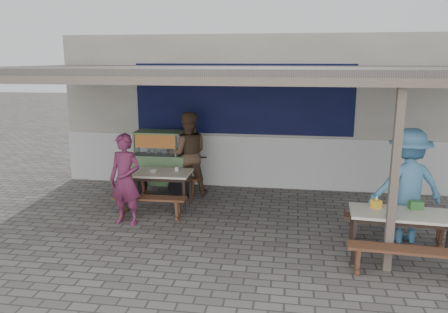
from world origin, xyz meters
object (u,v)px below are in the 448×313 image
Objects in this scene: bench_right_street at (409,256)px; condiment_jar at (177,169)px; bench_left_street at (150,203)px; donation_box at (416,205)px; patron_right_table at (407,186)px; condiment_bowl at (153,171)px; bench_right_wall at (396,224)px; table_right at (404,218)px; bench_left_wall at (168,182)px; table_left at (159,176)px; patron_wall_side at (188,154)px; tissue_box at (376,204)px; patron_street_side at (125,179)px; vendor_cart at (161,160)px.

condiment_jar reaches higher than bench_right_street.
donation_box is at bearing -12.63° from bench_left_street.
patron_right_table is at bearing 89.48° from donation_box.
condiment_bowl reaches higher than bench_left_street.
bench_right_street is 1.20m from bench_right_wall.
patron_right_table is at bearing 79.29° from table_right.
table_right reaches higher than bench_left_wall.
bench_right_street is at bearing -30.86° from table_left.
condiment_jar is at bearing 158.21° from donation_box.
patron_wall_side is at bearing 65.96° from condiment_bowl.
bench_right_street is at bearing -66.58° from tissue_box.
patron_street_side is 4.27m from tissue_box.
table_left is 0.70× the size of patron_wall_side.
bench_right_wall is at bearing -13.89° from condiment_bowl.
bench_left_wall and bench_right_street have the same top height.
vendor_cart is 4.90m from tissue_box.
patron_right_table reaches higher than bench_right_wall.
bench_right_wall is at bearing -24.59° from vendor_cart.
patron_right_table is (4.74, -1.94, 0.18)m from vendor_cart.
vendor_cart is at bearing 158.53° from bench_right_wall.
table_right is at bearing 129.97° from patron_wall_side.
bench_left_street is 8.30× the size of condiment_bowl.
table_left is 6.66× the size of donation_box.
bench_left_street is 0.78× the size of vendor_cart.
condiment_bowl is at bearing 161.95° from donation_box.
vendor_cart reaches higher than table_right.
patron_right_table reaches higher than table_right.
patron_street_side is at bearing -150.68° from bench_left_street.
bench_left_wall and bench_right_wall have the same top height.
donation_box is (0.24, 0.79, 0.47)m from bench_right_street.
table_right is at bearing 62.15° from patron_right_table.
condiment_bowl is at bearing 50.70° from patron_wall_side.
tissue_box is at bearing -31.98° from bench_left_wall.
condiment_bowl is (-4.40, 1.09, 0.43)m from bench_right_wall.
condiment_jar is at bearing 151.56° from bench_right_street.
bench_right_street is at bearing -90.00° from bench_right_wall.
donation_box is at bearing 48.14° from table_right.
patron_street_side is at bearing 173.78° from table_right.
table_right is 0.84× the size of patron_right_table.
bench_right_street is at bearing 124.20° from patron_wall_side.
tissue_box is 1.39× the size of condiment_jar.
bench_left_street is 11.27× the size of tissue_box.
patron_right_table is at bearing -14.16° from condiment_jar.
patron_street_side reaches higher than tissue_box.
bench_right_wall is (4.30, -1.13, -0.33)m from table_left.
bench_left_wall is at bearing 160.79° from bench_right_wall.
tissue_box is at bearing 34.13° from patron_right_table.
table_left is 0.94× the size of bench_left_street.
patron_wall_side reaches higher than donation_box.
table_left is at bearing 20.80° from condiment_bowl.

